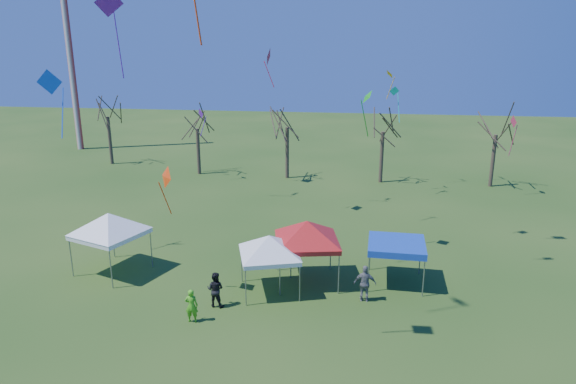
{
  "coord_description": "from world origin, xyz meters",
  "views": [
    {
      "loc": [
        4.15,
        -20.55,
        11.94
      ],
      "look_at": [
        0.78,
        3.0,
        4.96
      ],
      "focal_mm": 32.0,
      "sensor_mm": 36.0,
      "label": 1
    }
  ],
  "objects_px": {
    "tent_white_west": "(108,217)",
    "tree_4": "(498,116)",
    "radio_mast": "(68,37)",
    "person_green": "(192,306)",
    "tent_blue": "(397,246)",
    "tent_white_mid": "(269,239)",
    "tree_2": "(287,109)",
    "tree_0": "(106,100)",
    "person_grey": "(365,284)",
    "person_dark": "(215,289)",
    "tree_3": "(384,113)",
    "tent_red": "(307,225)",
    "tree_1": "(196,112)"
  },
  "relations": [
    {
      "from": "tent_white_west",
      "to": "tree_4",
      "type": "bearing_deg",
      "value": 40.65
    },
    {
      "from": "radio_mast",
      "to": "person_green",
      "type": "bearing_deg",
      "value": -54.47
    },
    {
      "from": "tent_white_west",
      "to": "tent_blue",
      "type": "relative_size",
      "value": 1.4
    },
    {
      "from": "person_green",
      "to": "tent_white_mid",
      "type": "bearing_deg",
      "value": -136.08
    },
    {
      "from": "tree_2",
      "to": "tent_white_mid",
      "type": "height_order",
      "value": "tree_2"
    },
    {
      "from": "tent_white_west",
      "to": "tree_0",
      "type": "bearing_deg",
      "value": 116.56
    },
    {
      "from": "person_grey",
      "to": "radio_mast",
      "type": "bearing_deg",
      "value": -43.35
    },
    {
      "from": "person_green",
      "to": "person_grey",
      "type": "bearing_deg",
      "value": -163.59
    },
    {
      "from": "tent_blue",
      "to": "person_grey",
      "type": "xyz_separation_m",
      "value": [
        -1.54,
        -2.21,
        -1.13
      ]
    },
    {
      "from": "tree_0",
      "to": "person_green",
      "type": "relative_size",
      "value": 5.4
    },
    {
      "from": "tree_0",
      "to": "person_dark",
      "type": "distance_m",
      "value": 33.24
    },
    {
      "from": "tree_4",
      "to": "person_grey",
      "type": "height_order",
      "value": "tree_4"
    },
    {
      "from": "tent_white_west",
      "to": "tree_2",
      "type": "bearing_deg",
      "value": 73.07
    },
    {
      "from": "tent_white_west",
      "to": "person_green",
      "type": "bearing_deg",
      "value": -36.76
    },
    {
      "from": "tree_3",
      "to": "tent_red",
      "type": "bearing_deg",
      "value": -102.05
    },
    {
      "from": "tent_white_mid",
      "to": "person_dark",
      "type": "xyz_separation_m",
      "value": [
        -2.24,
        -1.84,
        -1.91
      ]
    },
    {
      "from": "tent_white_mid",
      "to": "person_dark",
      "type": "relative_size",
      "value": 2.17
    },
    {
      "from": "tree_1",
      "to": "tree_2",
      "type": "relative_size",
      "value": 0.92
    },
    {
      "from": "tree_0",
      "to": "tree_4",
      "type": "height_order",
      "value": "tree_0"
    },
    {
      "from": "tree_1",
      "to": "tree_3",
      "type": "bearing_deg",
      "value": -2.06
    },
    {
      "from": "tree_0",
      "to": "tree_1",
      "type": "xyz_separation_m",
      "value": [
        10.08,
        -2.73,
        -0.7
      ]
    },
    {
      "from": "tent_white_west",
      "to": "tent_blue",
      "type": "distance_m",
      "value": 15.03
    },
    {
      "from": "tree_2",
      "to": "tent_blue",
      "type": "relative_size",
      "value": 2.8
    },
    {
      "from": "person_dark",
      "to": "person_grey",
      "type": "relative_size",
      "value": 0.94
    },
    {
      "from": "tree_3",
      "to": "tent_blue",
      "type": "bearing_deg",
      "value": -89.59
    },
    {
      "from": "person_dark",
      "to": "person_green",
      "type": "xyz_separation_m",
      "value": [
        -0.65,
        -1.51,
        -0.07
      ]
    },
    {
      "from": "tree_1",
      "to": "person_green",
      "type": "height_order",
      "value": "tree_1"
    },
    {
      "from": "tent_white_mid",
      "to": "person_dark",
      "type": "height_order",
      "value": "tent_white_mid"
    },
    {
      "from": "tree_4",
      "to": "tent_white_mid",
      "type": "xyz_separation_m",
      "value": [
        -15.39,
        -21.76,
        -3.3
      ]
    },
    {
      "from": "tent_white_mid",
      "to": "person_grey",
      "type": "distance_m",
      "value": 5.04
    },
    {
      "from": "tree_1",
      "to": "person_grey",
      "type": "relative_size",
      "value": 4.17
    },
    {
      "from": "tree_2",
      "to": "tree_3",
      "type": "xyz_separation_m",
      "value": [
        8.4,
        -0.33,
        -0.21
      ]
    },
    {
      "from": "tree_1",
      "to": "tree_3",
      "type": "height_order",
      "value": "tree_3"
    },
    {
      "from": "tree_0",
      "to": "tent_white_west",
      "type": "height_order",
      "value": "tree_0"
    },
    {
      "from": "person_dark",
      "to": "tree_2",
      "type": "bearing_deg",
      "value": -83.73
    },
    {
      "from": "person_green",
      "to": "tent_white_west",
      "type": "bearing_deg",
      "value": -42.04
    },
    {
      "from": "tree_1",
      "to": "tent_white_west",
      "type": "xyz_separation_m",
      "value": [
        1.97,
        -21.38,
        -2.68
      ]
    },
    {
      "from": "radio_mast",
      "to": "tent_white_west",
      "type": "height_order",
      "value": "radio_mast"
    },
    {
      "from": "tree_4",
      "to": "person_dark",
      "type": "bearing_deg",
      "value": -126.76
    },
    {
      "from": "tent_white_west",
      "to": "person_green",
      "type": "distance_m",
      "value": 7.68
    },
    {
      "from": "tree_1",
      "to": "tent_blue",
      "type": "bearing_deg",
      "value": -50.49
    },
    {
      "from": "person_green",
      "to": "tree_3",
      "type": "bearing_deg",
      "value": -114.89
    },
    {
      "from": "tent_blue",
      "to": "person_grey",
      "type": "relative_size",
      "value": 1.62
    },
    {
      "from": "person_green",
      "to": "tree_1",
      "type": "bearing_deg",
      "value": -78.36
    },
    {
      "from": "tree_3",
      "to": "tent_red",
      "type": "distance_m",
      "value": 21.15
    },
    {
      "from": "person_green",
      "to": "person_grey",
      "type": "xyz_separation_m",
      "value": [
        7.57,
        3.01,
        0.12
      ]
    },
    {
      "from": "tree_1",
      "to": "tent_white_west",
      "type": "bearing_deg",
      "value": -84.72
    },
    {
      "from": "radio_mast",
      "to": "tree_1",
      "type": "height_order",
      "value": "radio_mast"
    },
    {
      "from": "tent_red",
      "to": "person_dark",
      "type": "bearing_deg",
      "value": -141.2
    },
    {
      "from": "tent_white_west",
      "to": "tent_white_mid",
      "type": "height_order",
      "value": "tent_white_west"
    }
  ]
}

